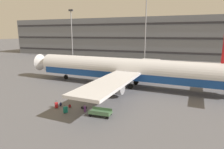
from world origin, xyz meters
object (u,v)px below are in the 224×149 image
suitcase_orange (56,105)px  baggage_cart (100,113)px  suitcase_large (65,110)px  suitcase_black (85,109)px  backpack_red (70,106)px  backpack_small (60,104)px  airliner (128,70)px  suitcase_upright (84,108)px

suitcase_orange → baggage_cart: size_ratio=0.29×
suitcase_large → suitcase_orange: 2.20m
suitcase_black → backpack_red: 2.45m
suitcase_black → baggage_cart: 2.38m
backpack_red → backpack_small: bearing=175.3°
airliner → suitcase_upright: airliner is taller
suitcase_black → backpack_small: suitcase_black is taller
airliner → backpack_small: (-5.71, -12.56, -2.77)m
suitcase_orange → backpack_small: suitcase_orange is taller
suitcase_black → suitcase_orange: size_ratio=0.97×
airliner → suitcase_black: bearing=-97.8°
airliner → backpack_small: airliner is taller
airliner → suitcase_upright: bearing=-101.0°
suitcase_large → suitcase_black: suitcase_large is taller
suitcase_upright → backpack_small: size_ratio=1.20×
airliner → suitcase_large: size_ratio=43.47×
backpack_red → baggage_cart: size_ratio=0.14×
suitcase_black → backpack_red: (-2.41, 0.40, -0.17)m
suitcase_upright → suitcase_large: bearing=-124.4°
suitcase_large → backpack_red: bearing=105.4°
suitcase_upright → backpack_red: (-1.83, -0.40, 0.08)m
suitcase_orange → backpack_red: (1.55, 0.68, -0.20)m
backpack_red → backpack_small: (-1.50, 0.12, 0.04)m
suitcase_black → baggage_cart: size_ratio=0.28×
airliner → baggage_cart: 13.90m
backpack_red → backpack_small: 1.51m
airliner → suitcase_black: 13.47m
suitcase_black → suitcase_orange: 3.96m
airliner → baggage_cart: airliner is taller
airliner → suitcase_orange: 14.78m
backpack_red → suitcase_upright: bearing=12.3°
backpack_small → baggage_cart: baggage_cart is taller
baggage_cart → suitcase_large: bearing=-171.4°
suitcase_orange → suitcase_upright: bearing=17.7°
suitcase_large → suitcase_orange: bearing=154.9°
suitcase_black → baggage_cart: (2.31, -0.57, 0.05)m
suitcase_upright → backpack_red: backpack_red is taller
airliner → suitcase_large: 15.01m
suitcase_orange → backpack_red: 1.70m
suitcase_large → backpack_small: suitcase_large is taller
suitcase_upright → baggage_cart: size_ratio=0.20×
suitcase_upright → backpack_red: bearing=-167.7°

